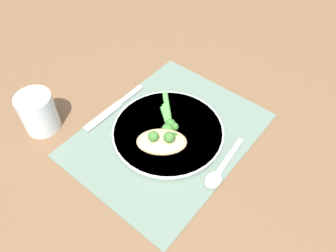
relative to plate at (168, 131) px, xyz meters
The scene contains 12 objects.
ground_plane 0.01m from the plate, ahead, with size 3.00×3.00×0.00m, color brown.
placemat 0.01m from the plate, ahead, with size 0.46×0.36×0.00m.
plate is the anchor object (origin of this frame).
chicken_fillet 0.06m from the plate, 157.36° to the right, with size 0.13×0.14×0.03m.
pesto_dollop_primary 0.08m from the plate, behind, with size 0.03×0.03×0.03m.
pesto_dollop_secondary 0.07m from the plate, 137.85° to the right, with size 0.03×0.03×0.03m.
broccoli_stalk_rear 0.03m from the plate, 126.72° to the right, with size 0.10×0.11×0.03m.
broccoli_stalk_front 0.02m from the plate, 35.66° to the left, with size 0.08×0.08×0.03m.
broccoli_stalk_right 0.03m from the plate, 34.20° to the left, with size 0.11×0.11×0.03m.
knife 0.17m from the plate, 95.78° to the left, with size 0.21×0.02×0.01m.
spoon 0.16m from the plate, 98.34° to the right, with size 0.17×0.04×0.01m.
water_glass 0.32m from the plate, 124.19° to the left, with size 0.09×0.09×0.10m.
Camera 1 is at (-0.40, -0.33, 0.63)m, focal length 35.00 mm.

